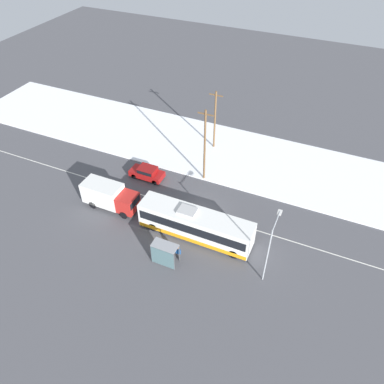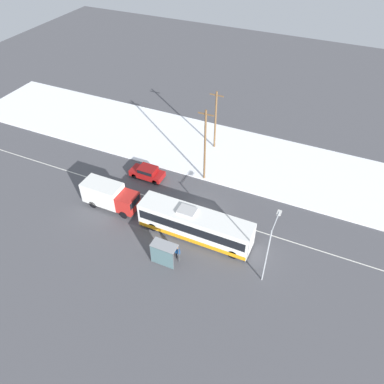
# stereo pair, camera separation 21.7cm
# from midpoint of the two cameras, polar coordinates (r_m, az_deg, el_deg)

# --- Properties ---
(ground_plane) EXTENTS (120.00, 120.00, 0.00)m
(ground_plane) POSITION_cam_midpoint_polar(r_m,az_deg,el_deg) (40.91, 1.20, -3.22)
(ground_plane) COLOR #4C4C51
(snow_lot) EXTENTS (80.00, 12.52, 0.12)m
(snow_lot) POSITION_cam_midpoint_polar(r_m,az_deg,el_deg) (49.32, 6.52, 5.52)
(snow_lot) COLOR white
(snow_lot) RESTS_ON ground_plane
(lane_marking_center) EXTENTS (60.00, 0.12, 0.00)m
(lane_marking_center) POSITION_cam_midpoint_polar(r_m,az_deg,el_deg) (40.91, 1.20, -3.22)
(lane_marking_center) COLOR silver
(lane_marking_center) RESTS_ON ground_plane
(city_bus) EXTENTS (11.73, 2.57, 3.27)m
(city_bus) POSITION_cam_midpoint_polar(r_m,az_deg,el_deg) (37.49, 0.37, -4.96)
(city_bus) COLOR white
(city_bus) RESTS_ON ground_plane
(box_truck) EXTENTS (6.22, 2.30, 2.89)m
(box_truck) POSITION_cam_midpoint_polar(r_m,az_deg,el_deg) (41.63, -12.64, -0.51)
(box_truck) COLOR silver
(box_truck) RESTS_ON ground_plane
(sedan_car) EXTENTS (4.12, 1.80, 1.49)m
(sedan_car) POSITION_cam_midpoint_polar(r_m,az_deg,el_deg) (45.34, -7.00, 3.01)
(sedan_car) COLOR maroon
(sedan_car) RESTS_ON ground_plane
(pedestrian_at_stop) EXTENTS (0.58, 0.26, 1.62)m
(pedestrian_at_stop) POSITION_cam_midpoint_polar(r_m,az_deg,el_deg) (35.99, -2.33, -9.03)
(pedestrian_at_stop) COLOR #23232D
(pedestrian_at_stop) RESTS_ON ground_plane
(bus_shelter) EXTENTS (2.45, 1.20, 2.40)m
(bus_shelter) POSITION_cam_midpoint_polar(r_m,az_deg,el_deg) (35.11, -4.50, -9.17)
(bus_shelter) COLOR gray
(bus_shelter) RESTS_ON ground_plane
(streetlamp) EXTENTS (0.36, 2.86, 6.56)m
(streetlamp) POSITION_cam_midpoint_polar(r_m,az_deg,el_deg) (32.94, 11.70, -7.75)
(streetlamp) COLOR #9EA3A8
(streetlamp) RESTS_ON ground_plane
(utility_pole_roadside) EXTENTS (1.80, 0.24, 9.28)m
(utility_pole_roadside) POSITION_cam_midpoint_polar(r_m,az_deg,el_deg) (42.51, 1.81, 7.14)
(utility_pole_roadside) COLOR brown
(utility_pole_roadside) RESTS_ON ground_plane
(utility_pole_snowlot) EXTENTS (1.80, 0.24, 8.09)m
(utility_pole_snowlot) POSITION_cam_midpoint_polar(r_m,az_deg,el_deg) (48.55, 3.38, 10.98)
(utility_pole_snowlot) COLOR brown
(utility_pole_snowlot) RESTS_ON ground_plane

